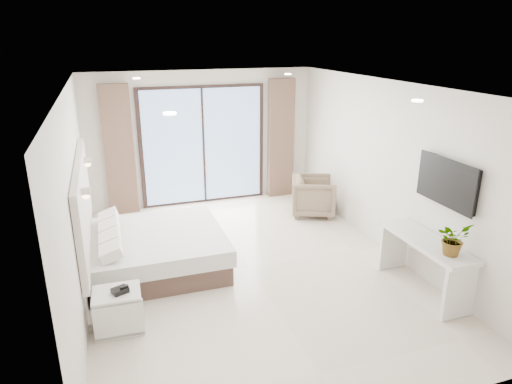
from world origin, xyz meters
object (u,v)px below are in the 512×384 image
(nightstand, at_px, (118,310))
(console_desk, at_px, (425,254))
(bed, at_px, (155,250))
(armchair, at_px, (314,194))

(nightstand, bearing_deg, console_desk, -4.10)
(console_desk, bearing_deg, bed, 151.56)
(bed, height_order, nightstand, bed)
(bed, xyz_separation_m, console_desk, (3.37, -1.83, 0.27))
(console_desk, bearing_deg, nightstand, 174.03)
(bed, relative_size, armchair, 2.39)
(bed, distance_m, armchair, 3.41)
(bed, relative_size, nightstand, 3.48)
(bed, relative_size, console_desk, 1.29)
(armchair, bearing_deg, bed, 133.13)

